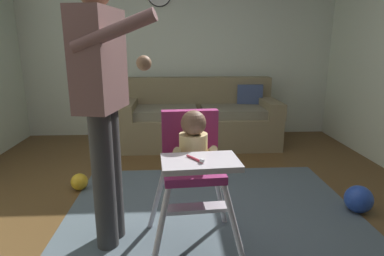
{
  "coord_description": "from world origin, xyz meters",
  "views": [
    {
      "loc": [
        -0.07,
        -2.1,
        1.29
      ],
      "look_at": [
        0.05,
        -0.06,
        0.76
      ],
      "focal_mm": 30.12,
      "sensor_mm": 36.0,
      "label": 1
    }
  ],
  "objects_px": {
    "adult_standing": "(103,102)",
    "toy_ball_second": "(359,199)",
    "high_chair": "(193,156)",
    "couch": "(199,119)",
    "toy_ball": "(79,182)"
  },
  "relations": [
    {
      "from": "adult_standing",
      "to": "high_chair",
      "type": "bearing_deg",
      "value": -0.24
    },
    {
      "from": "high_chair",
      "to": "toy_ball",
      "type": "bearing_deg",
      "value": -137.55
    },
    {
      "from": "couch",
      "to": "toy_ball",
      "type": "height_order",
      "value": "couch"
    },
    {
      "from": "couch",
      "to": "toy_ball",
      "type": "xyz_separation_m",
      "value": [
        -1.21,
        -1.4,
        -0.25
      ]
    },
    {
      "from": "couch",
      "to": "adult_standing",
      "type": "relative_size",
      "value": 1.21
    },
    {
      "from": "couch",
      "to": "toy_ball",
      "type": "bearing_deg",
      "value": -40.8
    },
    {
      "from": "couch",
      "to": "high_chair",
      "type": "relative_size",
      "value": 2.19
    },
    {
      "from": "high_chair",
      "to": "toy_ball_second",
      "type": "xyz_separation_m",
      "value": [
        1.34,
        0.4,
        -0.53
      ]
    },
    {
      "from": "couch",
      "to": "adult_standing",
      "type": "height_order",
      "value": "adult_standing"
    },
    {
      "from": "high_chair",
      "to": "toy_ball_second",
      "type": "relative_size",
      "value": 4.28
    },
    {
      "from": "high_chair",
      "to": "toy_ball_second",
      "type": "height_order",
      "value": "high_chair"
    },
    {
      "from": "adult_standing",
      "to": "toy_ball_second",
      "type": "height_order",
      "value": "adult_standing"
    },
    {
      "from": "toy_ball",
      "to": "toy_ball_second",
      "type": "relative_size",
      "value": 0.71
    },
    {
      "from": "adult_standing",
      "to": "toy_ball",
      "type": "height_order",
      "value": "adult_standing"
    },
    {
      "from": "high_chair",
      "to": "adult_standing",
      "type": "distance_m",
      "value": 0.64
    }
  ]
}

